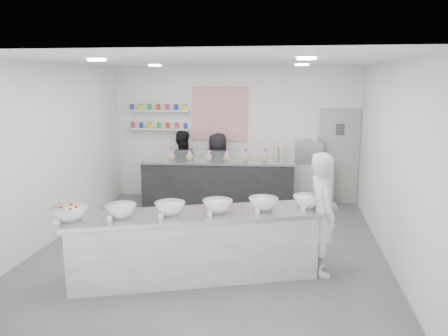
# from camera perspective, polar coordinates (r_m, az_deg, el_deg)

# --- Properties ---
(floor) EXTENTS (6.00, 6.00, 0.00)m
(floor) POSITION_cam_1_polar(r_m,az_deg,el_deg) (7.39, -1.52, -10.12)
(floor) COLOR #515156
(floor) RESTS_ON ground
(ceiling) EXTENTS (6.00, 6.00, 0.00)m
(ceiling) POSITION_cam_1_polar(r_m,az_deg,el_deg) (6.87, -1.66, 13.82)
(ceiling) COLOR white
(ceiling) RESTS_ON floor
(back_wall) EXTENTS (5.50, 0.00, 5.50)m
(back_wall) POSITION_cam_1_polar(r_m,az_deg,el_deg) (9.91, 1.48, 4.45)
(back_wall) COLOR white
(back_wall) RESTS_ON floor
(left_wall) EXTENTS (0.00, 6.00, 6.00)m
(left_wall) POSITION_cam_1_polar(r_m,az_deg,el_deg) (7.93, -21.56, 1.83)
(left_wall) COLOR white
(left_wall) RESTS_ON floor
(right_wall) EXTENTS (0.00, 6.00, 6.00)m
(right_wall) POSITION_cam_1_polar(r_m,az_deg,el_deg) (7.03, 21.05, 0.72)
(right_wall) COLOR white
(right_wall) RESTS_ON floor
(back_door) EXTENTS (0.88, 0.04, 2.10)m
(back_door) POSITION_cam_1_polar(r_m,az_deg,el_deg) (9.93, 14.74, 1.46)
(back_door) COLOR #999895
(back_door) RESTS_ON floor
(pattern_panel) EXTENTS (1.25, 0.03, 1.20)m
(pattern_panel) POSITION_cam_1_polar(r_m,az_deg,el_deg) (9.88, -0.55, 7.06)
(pattern_panel) COLOR #D4374E
(pattern_panel) RESTS_ON back_wall
(jar_shelf_lower) EXTENTS (1.45, 0.22, 0.04)m
(jar_shelf_lower) POSITION_cam_1_polar(r_m,az_deg,el_deg) (10.16, -8.46, 5.08)
(jar_shelf_lower) COLOR silver
(jar_shelf_lower) RESTS_ON back_wall
(jar_shelf_upper) EXTENTS (1.45, 0.22, 0.04)m
(jar_shelf_upper) POSITION_cam_1_polar(r_m,az_deg,el_deg) (10.12, -8.53, 7.44)
(jar_shelf_upper) COLOR silver
(jar_shelf_upper) RESTS_ON back_wall
(preserve_jars) EXTENTS (1.45, 0.10, 0.56)m
(preserve_jars) POSITION_cam_1_polar(r_m,az_deg,el_deg) (10.12, -8.54, 6.64)
(preserve_jars) COLOR #F5215B
(preserve_jars) RESTS_ON jar_shelf_lower
(downlight_0) EXTENTS (0.24, 0.24, 0.02)m
(downlight_0) POSITION_cam_1_polar(r_m,az_deg,el_deg) (6.32, -16.30, 13.38)
(downlight_0) COLOR white
(downlight_0) RESTS_ON ceiling
(downlight_1) EXTENTS (0.24, 0.24, 0.02)m
(downlight_1) POSITION_cam_1_polar(r_m,az_deg,el_deg) (5.76, 10.74, 13.85)
(downlight_1) COLOR white
(downlight_1) RESTS_ON ceiling
(downlight_2) EXTENTS (0.24, 0.24, 0.02)m
(downlight_2) POSITION_cam_1_polar(r_m,az_deg,el_deg) (8.76, -9.02, 13.08)
(downlight_2) COLOR white
(downlight_2) RESTS_ON ceiling
(downlight_3) EXTENTS (0.24, 0.24, 0.02)m
(downlight_3) POSITION_cam_1_polar(r_m,az_deg,el_deg) (8.36, 10.12, 13.12)
(downlight_3) COLOR white
(downlight_3) RESTS_ON ceiling
(prep_counter) EXTENTS (3.50, 1.82, 0.94)m
(prep_counter) POSITION_cam_1_polar(r_m,az_deg,el_deg) (6.15, -3.86, -10.04)
(prep_counter) COLOR #A1A29D
(prep_counter) RESTS_ON floor
(back_bar) EXTENTS (3.29, 0.79, 1.01)m
(back_bar) POSITION_cam_1_polar(r_m,az_deg,el_deg) (9.41, -0.84, -2.09)
(back_bar) COLOR black
(back_bar) RESTS_ON floor
(sneeze_guard) EXTENTS (3.21, 0.20, 0.28)m
(sneeze_guard) POSITION_cam_1_polar(r_m,az_deg,el_deg) (9.00, -1.04, 1.46)
(sneeze_guard) COLOR white
(sneeze_guard) RESTS_ON back_bar
(espresso_ledge) EXTENTS (1.29, 0.41, 0.96)m
(espresso_ledge) POSITION_cam_1_polar(r_m,az_deg,el_deg) (9.80, 10.32, -1.89)
(espresso_ledge) COLOR #A1A29D
(espresso_ledge) RESTS_ON floor
(espresso_machine) EXTENTS (0.59, 0.41, 0.45)m
(espresso_machine) POSITION_cam_1_polar(r_m,az_deg,el_deg) (9.67, 10.98, 2.15)
(espresso_machine) COLOR #93969E
(espresso_machine) RESTS_ON espresso_ledge
(cup_stacks) EXTENTS (0.24, 0.24, 0.32)m
(cup_stacks) POSITION_cam_1_polar(r_m,az_deg,el_deg) (9.67, 7.20, 1.88)
(cup_stacks) COLOR #C5B18E
(cup_stacks) RESTS_ON espresso_ledge
(prep_bowls) EXTENTS (3.64, 1.65, 0.17)m
(prep_bowls) POSITION_cam_1_polar(r_m,az_deg,el_deg) (5.97, -3.94, -5.12)
(prep_bowls) COLOR white
(prep_bowls) RESTS_ON prep_counter
(label_cards) EXTENTS (3.31, 0.04, 0.07)m
(label_cards) POSITION_cam_1_polar(r_m,az_deg,el_deg) (5.56, -6.74, -6.96)
(label_cards) COLOR white
(label_cards) RESTS_ON prep_counter
(cookie_bags) EXTENTS (2.16, 0.28, 0.28)m
(cookie_bags) POSITION_cam_1_polar(r_m,az_deg,el_deg) (9.28, -0.85, 1.77)
(cookie_bags) COLOR #C75DA4
(cookie_bags) RESTS_ON back_bar
(woman_prep) EXTENTS (0.57, 0.72, 1.75)m
(woman_prep) POSITION_cam_1_polar(r_m,az_deg,el_deg) (6.30, 12.70, -5.86)
(woman_prep) COLOR silver
(woman_prep) RESTS_ON floor
(staff_left) EXTENTS (0.88, 0.74, 1.60)m
(staff_left) POSITION_cam_1_polar(r_m,az_deg,el_deg) (9.84, -5.59, 0.23)
(staff_left) COLOR black
(staff_left) RESTS_ON floor
(staff_right) EXTENTS (0.89, 0.72, 1.57)m
(staff_right) POSITION_cam_1_polar(r_m,az_deg,el_deg) (9.68, -0.84, -0.01)
(staff_right) COLOR black
(staff_right) RESTS_ON floor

